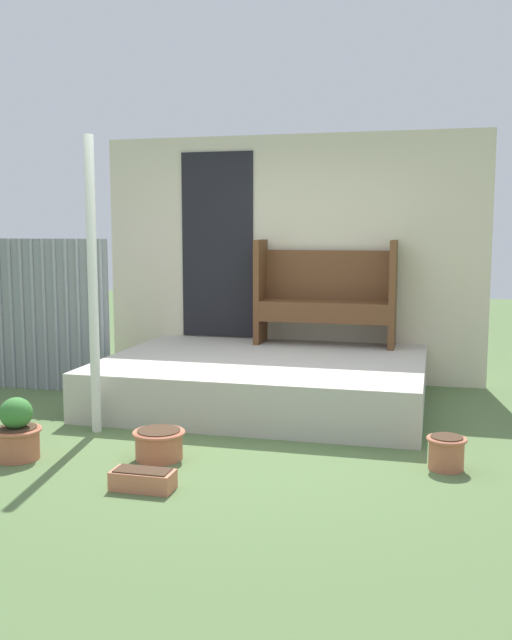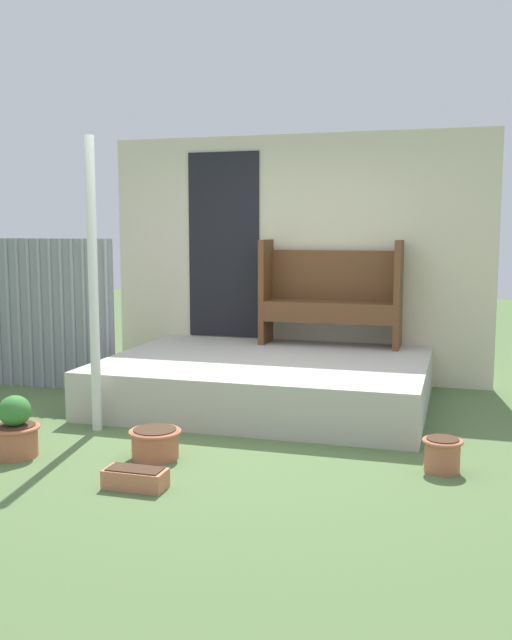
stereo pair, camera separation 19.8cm
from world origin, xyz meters
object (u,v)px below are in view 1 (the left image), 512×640
support_post (93,287)px  flower_pot_right (446,451)px  flower_pot_middle (159,443)px  flower_pot_left (17,432)px  bench (326,292)px  planter_box_rect (143,480)px

support_post → flower_pot_right: size_ratio=8.55×
flower_pot_middle → flower_pot_right: (1.97, 0.28, 0.01)m
flower_pot_left → flower_pot_middle: 1.01m
support_post → bench: 2.64m
flower_pot_left → planter_box_rect: bearing=-17.1°
flower_pot_left → flower_pot_right: bearing=10.0°
bench → flower_pot_middle: size_ratio=3.79×
flower_pot_left → flower_pot_right: 2.99m
bench → flower_pot_right: bench is taller
support_post → planter_box_rect: bearing=-51.8°
flower_pot_left → flower_pot_right: flower_pot_left is taller
flower_pot_left → planter_box_rect: size_ratio=1.13×
bench → planter_box_rect: (-0.65, -3.26, -0.91)m
bench → flower_pot_middle: (-0.77, -2.68, -0.86)m
support_post → flower_pot_right: (2.72, -0.25, -1.04)m
flower_pot_left → planter_box_rect: flower_pot_left is taller
bench → flower_pot_right: 2.82m
flower_pot_left → flower_pot_middle: (0.97, 0.24, -0.08)m
planter_box_rect → flower_pot_left: bearing=162.9°
bench → flower_pot_left: (-1.74, -2.93, -0.78)m
planter_box_rect → bench: bearing=78.8°
bench → flower_pot_right: bearing=-63.6°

